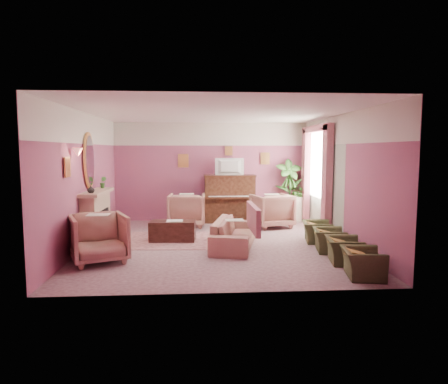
{
  "coord_description": "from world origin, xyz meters",
  "views": [
    {
      "loc": [
        -0.39,
        -8.47,
        2.02
      ],
      "look_at": [
        0.19,
        0.4,
        1.08
      ],
      "focal_mm": 32.0,
      "sensor_mm": 36.0,
      "label": 1
    }
  ],
  "objects": [
    {
      "name": "floral_armchair_right",
      "position": [
        1.55,
        1.8,
        0.49
      ],
      "size": [
        0.93,
        0.93,
        0.97
      ],
      "primitive_type": "imported",
      "color": "tan",
      "rests_on": "floor"
    },
    {
      "name": "print_left_wall",
      "position": [
        -2.71,
        -1.2,
        1.72
      ],
      "size": [
        0.03,
        0.28,
        0.36
      ],
      "primitive_type": "cube",
      "color": "#E2A554",
      "rests_on": "wall_left"
    },
    {
      "name": "table_paper",
      "position": [
        -0.91,
        0.33,
        0.46
      ],
      "size": [
        0.35,
        0.28,
        0.01
      ],
      "primitive_type": "cube",
      "color": "white",
      "rests_on": "coffee_table"
    },
    {
      "name": "curtain_right",
      "position": [
        2.62,
        2.47,
        1.3
      ],
      "size": [
        0.16,
        0.34,
        2.6
      ],
      "primitive_type": "cube",
      "color": "#A25663",
      "rests_on": "floor"
    },
    {
      "name": "mantel_shelf",
      "position": [
        -2.56,
        0.2,
        1.12
      ],
      "size": [
        0.4,
        1.55,
        0.07
      ],
      "primitive_type": "cube",
      "color": "tan",
      "rests_on": "fireplace_surround"
    },
    {
      "name": "olive_chair_d",
      "position": [
        2.22,
        0.02,
        0.3
      ],
      "size": [
        0.49,
        0.7,
        0.61
      ],
      "primitive_type": "imported",
      "color": "#444C2A",
      "rests_on": "floor"
    },
    {
      "name": "floral_armchair_left",
      "position": [
        -0.69,
        2.05,
        0.49
      ],
      "size": [
        0.93,
        0.93,
        0.97
      ],
      "primitive_type": "imported",
      "color": "tan",
      "rests_on": "floor"
    },
    {
      "name": "fireplace_inset",
      "position": [
        -2.49,
        0.2,
        0.4
      ],
      "size": [
        0.18,
        0.72,
        0.68
      ],
      "primitive_type": "cube",
      "color": "black",
      "rests_on": "floor"
    },
    {
      "name": "television",
      "position": [
        0.5,
        2.63,
        1.6
      ],
      "size": [
        0.8,
        0.12,
        0.48
      ],
      "primitive_type": "imported",
      "color": "black",
      "rests_on": "piano"
    },
    {
      "name": "olive_chair_b",
      "position": [
        2.22,
        -1.62,
        0.3
      ],
      "size": [
        0.49,
        0.7,
        0.61
      ],
      "primitive_type": "imported",
      "color": "#444C2A",
      "rests_on": "floor"
    },
    {
      "name": "sofa",
      "position": [
        0.37,
        -0.28,
        0.4
      ],
      "size": [
        0.66,
        1.97,
        0.8
      ],
      "primitive_type": "imported",
      "color": "tan",
      "rests_on": "floor"
    },
    {
      "name": "print_back_right",
      "position": [
        1.55,
        2.96,
        1.78
      ],
      "size": [
        0.26,
        0.03,
        0.34
      ],
      "primitive_type": "cube",
      "color": "#E2A554",
      "rests_on": "wall_back"
    },
    {
      "name": "wall_back",
      "position": [
        0.0,
        3.0,
        1.4
      ],
      "size": [
        5.5,
        0.02,
        2.8
      ],
      "primitive_type": "cube",
      "color": "#7A4167",
      "rests_on": "floor"
    },
    {
      "name": "mantel_plant",
      "position": [
        -2.55,
        0.75,
        1.29
      ],
      "size": [
        0.16,
        0.16,
        0.28
      ],
      "primitive_type": "imported",
      "color": "#3B7A2D",
      "rests_on": "mantel_shelf"
    },
    {
      "name": "olive_chair_a",
      "position": [
        2.22,
        -2.44,
        0.3
      ],
      "size": [
        0.49,
        0.7,
        0.61
      ],
      "primitive_type": "imported",
      "color": "#444C2A",
      "rests_on": "floor"
    },
    {
      "name": "stripe_panel",
      "position": [
        2.73,
        1.3,
        1.07
      ],
      "size": [
        0.01,
        3.0,
        2.15
      ],
      "primitive_type": "cube",
      "color": "#A4AC9C",
      "rests_on": "wall_right"
    },
    {
      "name": "palm_plant",
      "position": [
        2.19,
        2.66,
        1.06
      ],
      "size": [
        0.76,
        0.76,
        1.44
      ],
      "primitive_type": "imported",
      "color": "#3B7A2D",
      "rests_on": "palm_pot"
    },
    {
      "name": "side_plant_small",
      "position": [
        2.51,
        2.52,
        0.84
      ],
      "size": [
        0.16,
        0.16,
        0.28
      ],
      "primitive_type": "imported",
      "color": "#3B7A2D",
      "rests_on": "side_table"
    },
    {
      "name": "print_back_left",
      "position": [
        -0.8,
        2.96,
        1.72
      ],
      "size": [
        0.3,
        0.03,
        0.38
      ],
      "primitive_type": "cube",
      "color": "#E2A554",
      "rests_on": "wall_back"
    },
    {
      "name": "mirror_frame",
      "position": [
        -2.7,
        0.2,
        1.8
      ],
      "size": [
        0.04,
        0.72,
        1.2
      ],
      "primitive_type": "ellipsoid",
      "color": "#E2A554",
      "rests_on": "wall_left"
    },
    {
      "name": "coffee_table",
      "position": [
        -0.96,
        0.33,
        0.23
      ],
      "size": [
        1.03,
        0.56,
        0.45
      ],
      "primitive_type": "cube",
      "rotation": [
        0.0,
        0.0,
        -0.06
      ],
      "color": "#331813",
      "rests_on": "floor"
    },
    {
      "name": "area_rug",
      "position": [
        -0.82,
        0.38,
        0.01
      ],
      "size": [
        2.6,
        1.95,
        0.01
      ],
      "primitive_type": "cube",
      "rotation": [
        0.0,
        0.0,
        -0.06
      ],
      "color": "#A3686A",
      "rests_on": "floor"
    },
    {
      "name": "fire_ember",
      "position": [
        -2.45,
        0.2,
        0.22
      ],
      "size": [
        0.06,
        0.54,
        0.1
      ],
      "primitive_type": "cube",
      "color": "orange",
      "rests_on": "floor"
    },
    {
      "name": "palm_pot",
      "position": [
        2.19,
        2.66,
        0.17
      ],
      "size": [
        0.34,
        0.34,
        0.34
      ],
      "primitive_type": "cylinder",
      "color": "brown",
      "rests_on": "floor"
    },
    {
      "name": "side_table",
      "position": [
        2.39,
        2.62,
        0.35
      ],
      "size": [
        0.52,
        0.52,
        0.7
      ],
      "primitive_type": "cylinder",
      "color": "beige",
      "rests_on": "floor"
    },
    {
      "name": "curtain_left",
      "position": [
        2.62,
        0.63,
        1.3
      ],
      "size": [
        0.16,
        0.34,
        2.6
      ],
      "primitive_type": "cube",
      "color": "#A25663",
      "rests_on": "floor"
    },
    {
      "name": "window_blind",
      "position": [
        2.7,
        1.55,
        1.7
      ],
      "size": [
        0.03,
        1.4,
        1.8
      ],
      "primitive_type": "cube",
      "color": "silver",
      "rests_on": "wall_right"
    },
    {
      "name": "piano_keyshelf",
      "position": [
        0.5,
        2.33,
        0.72
      ],
      "size": [
        1.3,
        0.12,
        0.06
      ],
      "primitive_type": "cube",
      "color": "#402215",
      "rests_on": "piano"
    },
    {
      "name": "mirror_glass",
      "position": [
        -2.67,
        0.2,
        1.8
      ],
      "size": [
        0.01,
        0.6,
        1.06
      ],
      "primitive_type": "ellipsoid",
      "color": "silver",
      "rests_on": "wall_left"
    },
    {
      "name": "side_plant_big",
      "position": [
        2.39,
        2.62,
        0.87
      ],
      "size": [
        0.3,
        0.3,
        0.34
      ],
      "primitive_type": "imported",
      "color": "#3B7A2D",
      "rests_on": "side_table"
    },
    {
      "name": "ceiling",
      "position": [
        0.0,
        0.0,
        2.8
      ],
      "size": [
        5.5,
        6.0,
        0.01
      ],
      "primitive_type": "cube",
      "color": "white",
      "rests_on": "wall_back"
    },
    {
      "name": "wall_front",
      "position": [
        0.0,
        -3.0,
        1.4
      ],
      "size": [
        5.5,
        0.02,
        2.8
      ],
      "primitive_type": "cube",
      "color": "#7A4167",
      "rests_on": "floor"
    },
    {
      "name": "print_back_mid",
      "position": [
        0.5,
        2.96,
        2.0
      ],
      "size": [
        0.22,
        0.03,
        0.26
      ],
      "primitive_type": "cube",
      "color": "#E2A554",
      "rests_on": "wall_back"
    },
    {
      "name": "wall_right",
      "position": [
        2.75,
        0.0,
        1.4
      ],
      "size": [
        0.02,
        6.0,
        2.8
      ],
      "primitive_type": "cube",
      "color": "#7A4167",
      "rests_on": "floor"
    },
    {
      "name": "olive_chair_c",
      "position": [
        2.22,
        -0.8,
        0.3
      ],
      "size": [
        0.49,
        0.7,
        0.61
      ],
      "primitive_type": "imported",
      "color": "#444C2A",
      "rests_on": "floor"
    },
    {
      "name": "floor",
      "position": [
        0.0,
        0.0,
        0.0
      ],
      "size": [
        5.5,
        6.0,
        0.01
      ],
      "primitive_type": "cube",
      "color": "gray",
      "rests_on": "ground"
    },
    {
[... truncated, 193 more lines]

